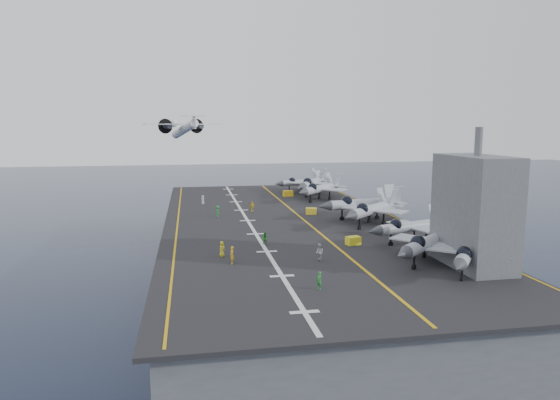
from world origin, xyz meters
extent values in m
plane|color=#142135|center=(0.00, 0.00, 0.00)|extent=(500.00, 500.00, 0.00)
cube|color=#56595E|center=(0.00, 0.00, 5.00)|extent=(36.00, 90.00, 10.00)
cube|color=black|center=(0.00, 0.00, 10.20)|extent=(38.00, 92.00, 0.40)
cube|color=gold|center=(3.00, 0.00, 10.42)|extent=(0.35, 90.00, 0.02)
cube|color=silver|center=(-6.00, 0.00, 10.42)|extent=(0.50, 90.00, 0.02)
cube|color=gold|center=(-17.00, 0.00, 10.42)|extent=(0.25, 90.00, 0.02)
cube|color=gold|center=(18.50, 0.00, 10.42)|extent=(0.25, 90.00, 0.02)
imported|color=gold|center=(-11.47, -21.18, 11.30)|extent=(1.23, 1.30, 1.80)
imported|color=yellow|center=(-10.60, -24.55, 11.39)|extent=(0.85, 1.22, 1.98)
imported|color=#218D25|center=(-5.67, -16.36, 11.19)|extent=(1.15, 1.05, 1.59)
imported|color=#1F8330|center=(-10.50, 4.47, 11.32)|extent=(1.01, 1.26, 1.84)
imported|color=yellow|center=(-4.28, 8.06, 11.33)|extent=(1.22, 0.91, 1.85)
imported|color=silver|center=(-12.56, 18.24, 11.27)|extent=(1.00, 1.21, 1.73)
imported|color=#268C33|center=(-3.32, -34.62, 11.24)|extent=(1.08, 1.21, 1.69)
imported|color=silver|center=(-0.73, -24.98, 11.37)|extent=(1.00, 1.30, 1.94)
camera|label=1|loc=(-14.97, -78.02, 25.62)|focal=32.00mm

